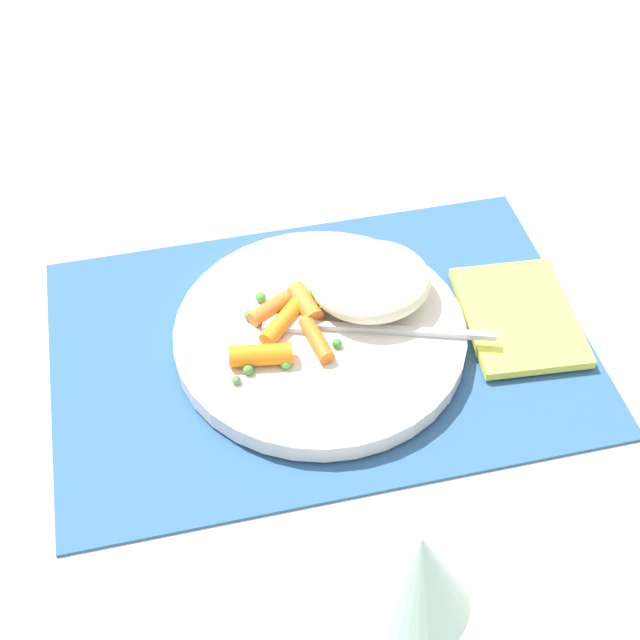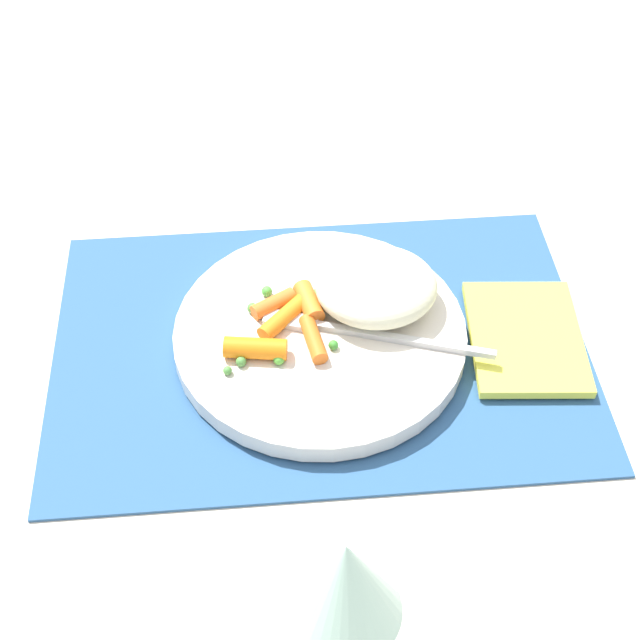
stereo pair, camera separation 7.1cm
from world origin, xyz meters
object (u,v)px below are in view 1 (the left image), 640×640
at_px(carrot_portion, 285,328).
at_px(fork, 354,328).
at_px(wine_glass, 415,580).
at_px(rice_mound, 371,281).
at_px(napkin, 519,316).
at_px(plate, 320,335).

distance_m(carrot_portion, fork, 0.06).
relative_size(fork, wine_glass, 1.17).
xyz_separation_m(rice_mound, napkin, (-0.12, 0.04, -0.03)).
xyz_separation_m(plate, napkin, (-0.17, 0.01, -0.00)).
distance_m(rice_mound, carrot_portion, 0.08).
bearing_deg(rice_mound, wine_glass, 78.87).
bearing_deg(fork, plate, -17.64).
relative_size(fork, napkin, 1.50).
bearing_deg(rice_mound, carrot_portion, 17.45).
bearing_deg(fork, wine_glass, 82.19).
distance_m(rice_mound, napkin, 0.13).
bearing_deg(napkin, rice_mound, -16.97).
relative_size(carrot_portion, fork, 0.45).
bearing_deg(carrot_portion, rice_mound, -162.55).
xyz_separation_m(carrot_portion, fork, (-0.06, 0.01, -0.00)).
xyz_separation_m(carrot_portion, napkin, (-0.20, 0.01, -0.02)).
bearing_deg(wine_glass, napkin, -124.62).
height_order(rice_mound, carrot_portion, rice_mound).
relative_size(plate, rice_mound, 2.38).
xyz_separation_m(plate, fork, (-0.03, 0.01, 0.01)).
bearing_deg(wine_glass, carrot_portion, -85.92).
bearing_deg(fork, rice_mound, -124.30).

